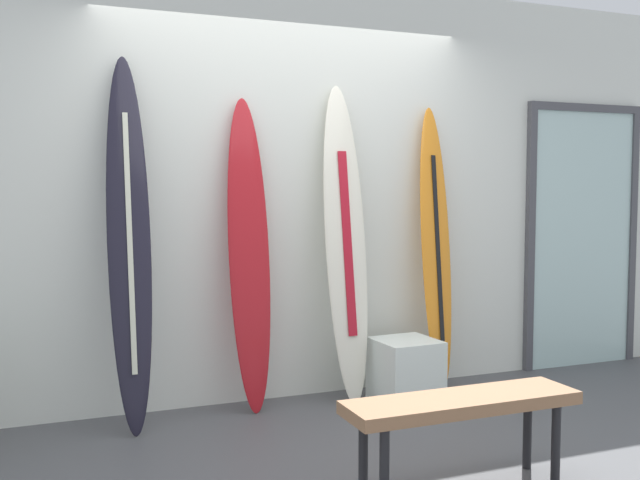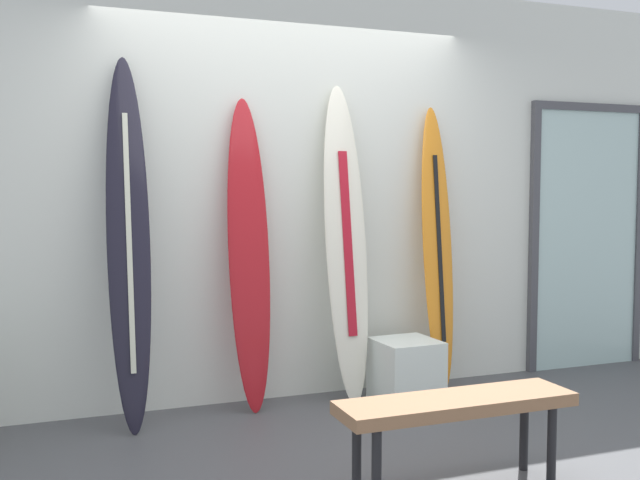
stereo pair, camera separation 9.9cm
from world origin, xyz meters
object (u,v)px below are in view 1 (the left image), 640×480
Objects in this scene: glass_door at (582,232)px; surfboard_sunset at (436,251)px; surfboard_charcoal at (129,242)px; surfboard_ivory at (346,243)px; display_block_left at (406,370)px; bench at (462,408)px; surfboard_crimson at (249,257)px.

surfboard_sunset is at bearing -174.13° from glass_door.
surfboard_ivory is (1.40, 0.05, -0.05)m from surfboard_charcoal.
surfboard_ivory is 0.93m from display_block_left.
surfboard_ivory is 1.06× the size of surfboard_sunset.
glass_door is 2.90m from bench.
surfboard_charcoal is 1.11× the size of surfboard_sunset.
surfboard_charcoal is at bearing -177.44° from surfboard_sunset.
glass_door is at bearing 5.87° from surfboard_sunset.
surfboard_charcoal reaches higher than surfboard_sunset.
display_block_left is 2.01m from glass_door.
bench is (0.56, -1.58, -0.59)m from surfboard_crimson.
surfboard_crimson is at bearing -176.86° from glass_door.
glass_door reaches higher than surfboard_crimson.
surfboard_crimson is 1.74× the size of bench.
bench reaches higher than display_block_left.
glass_door is at bearing 5.00° from surfboard_ivory.
surfboard_ivory is at bearing 86.71° from bench.
display_block_left is at bearing 71.87° from bench.
bench is (-0.44, -1.36, 0.18)m from display_block_left.
surfboard_ivory is at bearing 2.20° from surfboard_charcoal.
surfboard_crimson is 1.36m from surfboard_sunset.
surfboard_crimson is 0.96× the size of glass_door.
glass_door is 1.81× the size of bench.
surfboard_ivory is 5.08× the size of display_block_left.
surfboard_crimson is (0.75, 0.09, -0.12)m from surfboard_charcoal.
surfboard_ivory reaches higher than bench.
surfboard_charcoal is 2.12m from surfboard_sunset.
display_block_left is at bearing -147.41° from surfboard_sunset.
bench is (1.31, -1.49, -0.71)m from surfboard_charcoal.
surfboard_crimson is at bearing -179.72° from surfboard_sunset.
display_block_left is (1.01, -0.22, -0.77)m from surfboard_crimson.
bench is (-0.80, -1.59, -0.58)m from surfboard_sunset.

